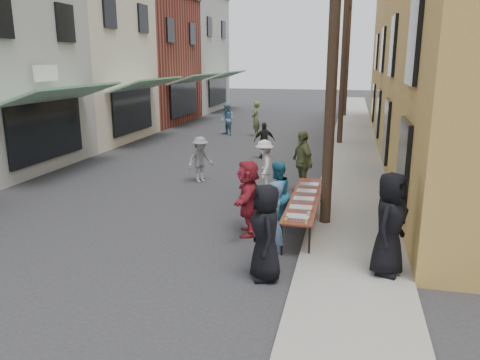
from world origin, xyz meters
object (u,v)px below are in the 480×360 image
at_px(utility_pole_near, 334,39).
at_px(server, 390,224).
at_px(guest_front_c, 277,194).
at_px(guest_front_a, 266,232).
at_px(utility_pole_mid, 344,50).
at_px(serving_table, 305,199).
at_px(catering_tray_sausage, 297,218).
at_px(utility_pole_far, 348,54).

height_order(utility_pole_near, server, utility_pole_near).
bearing_deg(guest_front_c, guest_front_a, 27.65).
bearing_deg(utility_pole_mid, utility_pole_near, -90.00).
relative_size(serving_table, catering_tray_sausage, 8.00).
height_order(serving_table, catering_tray_sausage, catering_tray_sausage).
bearing_deg(utility_pole_far, guest_front_c, -92.78).
relative_size(catering_tray_sausage, server, 0.25).
bearing_deg(utility_pole_far, utility_pole_near, -90.00).
height_order(utility_pole_near, utility_pole_far, same).
bearing_deg(catering_tray_sausage, utility_pole_mid, 87.93).
bearing_deg(serving_table, utility_pole_far, 88.82).
distance_m(guest_front_a, guest_front_c, 2.91).
height_order(utility_pole_mid, utility_pole_far, same).
distance_m(guest_front_a, server, 2.31).
height_order(utility_pole_near, guest_front_c, utility_pole_near).
xyz_separation_m(utility_pole_far, catering_tray_sausage, (-0.50, -25.86, -3.71)).
distance_m(serving_table, guest_front_c, 0.70).
height_order(utility_pole_mid, guest_front_c, utility_pole_mid).
height_order(utility_pole_far, serving_table, utility_pole_far).
relative_size(utility_pole_far, serving_table, 2.25).
bearing_deg(serving_table, catering_tray_sausage, -90.00).
bearing_deg(guest_front_c, utility_pole_near, 129.31).
bearing_deg(guest_front_a, catering_tray_sausage, 141.18).
distance_m(utility_pole_near, utility_pole_mid, 12.00).
bearing_deg(server, utility_pole_near, 48.61).
distance_m(catering_tray_sausage, guest_front_c, 1.66).
relative_size(utility_pole_near, serving_table, 2.25).
relative_size(utility_pole_near, server, 4.56).
bearing_deg(utility_pole_far, utility_pole_mid, -90.00).
bearing_deg(utility_pole_near, serving_table, -157.01).
relative_size(utility_pole_mid, catering_tray_sausage, 18.00).
distance_m(utility_pole_far, guest_front_c, 24.65).
bearing_deg(serving_table, utility_pole_near, 22.99).
bearing_deg(utility_pole_near, utility_pole_far, 90.00).
relative_size(utility_pole_near, utility_pole_mid, 1.00).
height_order(guest_front_a, server, server).
distance_m(serving_table, catering_tray_sausage, 1.65).
bearing_deg(guest_front_c, serving_table, 124.20).
height_order(utility_pole_near, guest_front_a, utility_pole_near).
height_order(utility_pole_far, guest_front_c, utility_pole_far).
distance_m(utility_pole_near, serving_table, 3.83).
xyz_separation_m(serving_table, guest_front_c, (-0.68, -0.14, 0.12)).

